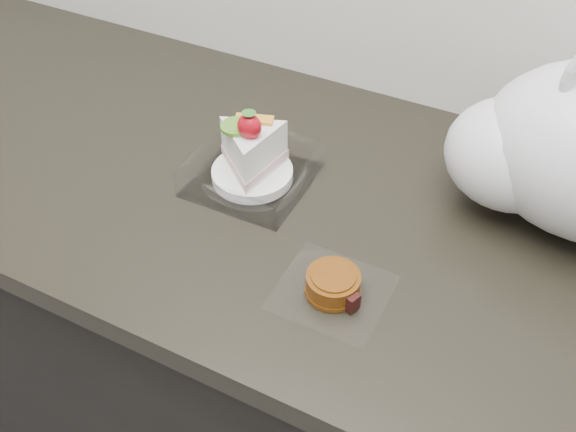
% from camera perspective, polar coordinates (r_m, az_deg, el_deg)
% --- Properties ---
extents(counter, '(2.04, 0.64, 0.90)m').
position_cam_1_polar(counter, '(1.29, 1.92, -13.48)').
color(counter, black).
rests_on(counter, ground).
extents(cake_tray, '(0.17, 0.17, 0.13)m').
position_cam_1_polar(cake_tray, '(0.96, -3.24, 4.79)').
color(cake_tray, white).
rests_on(cake_tray, counter).
extents(mooncake_wrap, '(0.14, 0.13, 0.03)m').
position_cam_1_polar(mooncake_wrap, '(0.81, 4.07, -6.21)').
color(mooncake_wrap, white).
rests_on(mooncake_wrap, counter).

